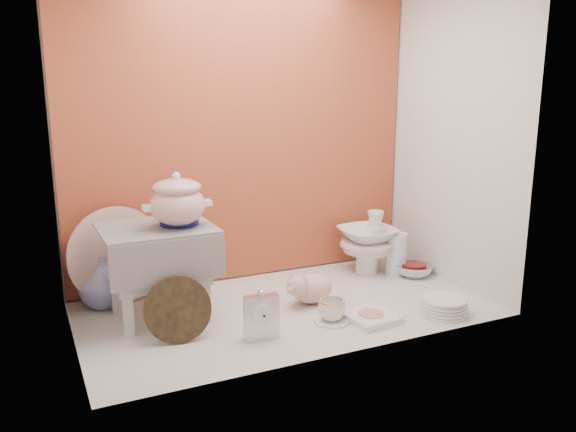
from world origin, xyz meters
The scene contains 17 objects.
ground centered at (0.00, 0.00, 0.00)m, with size 1.80×1.80×0.00m, color silver.
niche_shell centered at (0.00, 0.18, 0.93)m, with size 1.86×1.03×1.53m.
step_stool centered at (-0.54, 0.14, 0.20)m, with size 0.46×0.39×0.40m, color silver, non-canonical shape.
soup_tureen centered at (-0.45, 0.09, 0.52)m, with size 0.27×0.27×0.23m, color white, non-canonical shape.
cobalt_bowl centered at (-0.44, 0.13, 0.43)m, with size 0.16×0.16×0.06m, color #0B0F54.
floral_platter centered at (-0.66, 0.39, 0.22)m, with size 0.45×0.09×0.45m, color silver, non-canonical shape.
blue_white_vase centered at (-0.74, 0.37, 0.12)m, with size 0.22×0.22×0.23m, color white.
lacquer_tray centered at (-0.52, -0.13, 0.13)m, with size 0.26×0.08×0.26m, color black, non-canonical shape.
mantel_clock centered at (-0.22, -0.25, 0.10)m, with size 0.14×0.05×0.20m, color silver.
plush_pig centered at (0.13, 0.00, 0.07)m, with size 0.25×0.17×0.15m, color #D7AB97.
teacup_saucer centered at (0.11, -0.22, 0.01)m, with size 0.15×0.15×0.01m, color white.
gold_rim_teacup centered at (0.11, -0.22, 0.06)m, with size 0.11×0.11×0.09m, color white.
lattice_dish centered at (0.27, -0.28, 0.01)m, with size 0.20×0.20×0.03m, color white.
dinner_plate_stack centered at (0.60, -0.36, 0.04)m, with size 0.21×0.21×0.07m, color white.
crystal_bowl centered at (0.79, 0.12, 0.03)m, with size 0.19×0.19×0.06m, color silver.
clear_glass_vase centered at (0.73, 0.19, 0.11)m, with size 0.11×0.11×0.22m, color silver.
porcelain_tower centered at (0.60, 0.27, 0.17)m, with size 0.29×0.29×0.33m, color white, non-canonical shape.
Camera 1 is at (-1.04, -2.25, 1.01)m, focal length 36.64 mm.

